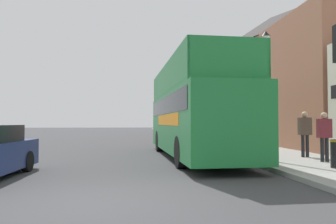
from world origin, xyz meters
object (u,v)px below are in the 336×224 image
Objects in this scene: parked_car_ahead_of_bus at (181,136)px; pedestrian_third at (305,130)px; tour_bus at (192,116)px; lamp_post_second at (207,91)px; pedestrian_second at (324,132)px; lamp_post_nearest at (266,71)px; lamp_post_third at (183,102)px.

pedestrian_third is (3.75, -8.97, 0.60)m from parked_car_ahead_of_bus.
tour_bus reaches higher than parked_car_ahead_of_bus.
lamp_post_second is (1.66, -0.34, 2.96)m from parked_car_ahead_of_bus.
parked_car_ahead_of_bus is 9.74m from pedestrian_third.
lamp_post_second is at bearing 100.70° from pedestrian_second.
lamp_post_nearest is 9.59m from lamp_post_second.
lamp_post_third is at bearing 80.24° from parked_car_ahead_of_bus.
lamp_post_third reaches higher than pedestrian_third.
parked_car_ahead_of_bus is at bearing 99.86° from lamp_post_nearest.
lamp_post_second reaches higher than lamp_post_third.
lamp_post_third is (1.54, 9.24, 2.83)m from parked_car_ahead_of_bus.
pedestrian_second is at bearing -19.09° from lamp_post_nearest.
lamp_post_third reaches higher than parked_car_ahead_of_bus.
lamp_post_nearest is at bearing -80.43° from parked_car_ahead_of_bus.
lamp_post_third is (-2.05, 19.82, 2.28)m from pedestrian_second.
lamp_post_third is at bearing 80.74° from tour_bus.
pedestrian_third is at bearing 84.53° from pedestrian_second.
pedestrian_second is (3.59, -10.58, 0.55)m from parked_car_ahead_of_bus.
lamp_post_nearest is 0.99× the size of lamp_post_third.
parked_car_ahead_of_bus is 2.32× the size of pedestrian_third.
lamp_post_third is at bearing 90.70° from lamp_post_second.
parked_car_ahead_of_bus is 11.19m from pedestrian_second.
parked_car_ahead_of_bus is at bearing 112.67° from pedestrian_third.
lamp_post_second reaches higher than parked_car_ahead_of_bus.
pedestrian_second is 20.06m from lamp_post_third.
lamp_post_nearest is at bearing -89.45° from lamp_post_third.
lamp_post_nearest reaches higher than parked_car_ahead_of_bus.
lamp_post_nearest is at bearing -154.51° from pedestrian_third.
pedestrian_second is 0.96× the size of pedestrian_third.
pedestrian_third is (4.34, -1.59, -0.55)m from tour_bus.
lamp_post_second is at bearing 103.61° from pedestrian_third.
pedestrian_second reaches higher than parked_car_ahead_of_bus.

